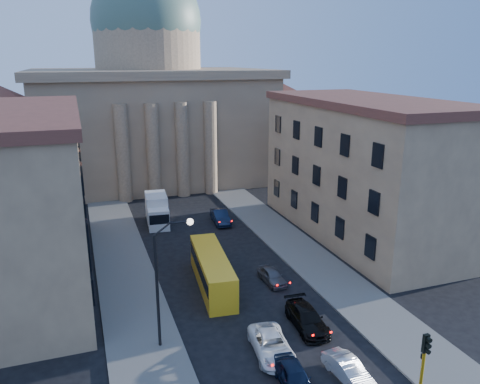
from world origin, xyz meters
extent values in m
cube|color=#63605A|center=(-8.50, 18.00, 0.07)|extent=(5.00, 60.00, 0.15)
cube|color=#63605A|center=(8.50, 18.00, 0.07)|extent=(5.00, 60.00, 0.15)
cube|color=#7B624B|center=(0.00, 56.00, 8.00)|extent=(34.00, 26.00, 16.00)
cube|color=#7B624B|center=(0.00, 56.00, 16.40)|extent=(35.50, 27.50, 1.20)
cylinder|color=#7B624B|center=(0.00, 56.00, 20.00)|extent=(16.00, 16.00, 8.00)
sphere|color=#4A6559|center=(0.00, 56.00, 24.00)|extent=(16.40, 16.40, 16.40)
cube|color=#7B624B|center=(-21.00, 54.00, 5.50)|extent=(13.00, 13.00, 11.00)
cone|color=brown|center=(-21.00, 54.00, 13.00)|extent=(26.02, 26.02, 4.00)
cube|color=#7B624B|center=(21.00, 54.00, 5.50)|extent=(13.00, 13.00, 11.00)
cone|color=brown|center=(21.00, 54.00, 13.00)|extent=(26.02, 26.02, 4.00)
cylinder|color=#7B624B|center=(-6.00, 42.80, 6.50)|extent=(1.80, 1.80, 13.00)
cylinder|color=#7B624B|center=(-2.00, 42.80, 6.50)|extent=(1.80, 1.80, 13.00)
cylinder|color=#7B624B|center=(2.00, 42.80, 6.50)|extent=(1.80, 1.80, 13.00)
cylinder|color=#7B624B|center=(6.00, 42.80, 6.50)|extent=(1.80, 1.80, 13.00)
cube|color=tan|center=(-17.00, 22.00, 7.00)|extent=(11.00, 26.00, 14.00)
cube|color=brown|center=(-17.00, 22.00, 14.30)|extent=(11.60, 26.60, 0.80)
cube|color=tan|center=(17.00, 22.00, 7.00)|extent=(11.00, 26.00, 14.00)
cube|color=brown|center=(17.00, 22.00, 14.30)|extent=(11.60, 26.60, 0.80)
cylinder|color=gold|center=(5.30, -2.00, 1.60)|extent=(0.18, 0.18, 3.20)
cube|color=black|center=(5.30, -2.00, 3.75)|extent=(0.34, 0.22, 1.10)
cylinder|color=#FF0C05|center=(5.30, -2.12, 4.11)|extent=(0.20, 0.03, 0.20)
cylinder|color=orange|center=(5.30, -2.12, 3.75)|extent=(0.20, 0.03, 0.20)
cylinder|color=#0CE526|center=(5.30, -2.12, 3.39)|extent=(0.20, 0.03, 0.20)
cube|color=black|center=(5.30, -1.90, 2.90)|extent=(0.22, 0.10, 0.30)
cylinder|color=black|center=(-7.50, 8.00, 4.00)|extent=(0.20, 0.20, 8.00)
cylinder|color=black|center=(-6.95, 8.00, 8.35)|extent=(1.30, 0.12, 0.96)
cylinder|color=black|center=(-5.95, 8.00, 8.65)|extent=(1.30, 0.12, 0.12)
sphere|color=white|center=(-5.20, 8.00, 8.60)|extent=(0.44, 0.44, 0.44)
imported|color=black|center=(-0.80, 1.37, 0.71)|extent=(2.01, 4.28, 1.41)
imported|color=#B3B7BB|center=(2.58, 1.00, 0.63)|extent=(1.70, 3.95, 1.26)
imported|color=white|center=(-0.81, 4.78, 0.68)|extent=(2.83, 5.13, 1.36)
imported|color=black|center=(2.83, 6.89, 0.71)|extent=(2.31, 5.02, 1.42)
imported|color=#535359|center=(3.23, 14.15, 0.63)|extent=(1.63, 3.74, 1.26)
imported|color=black|center=(3.48, 30.11, 0.77)|extent=(1.99, 4.80, 1.55)
cube|color=yellow|center=(-1.79, 15.24, 1.41)|extent=(3.24, 10.16, 2.81)
cube|color=black|center=(-1.79, 15.24, 1.86)|extent=(3.24, 9.63, 1.00)
cylinder|color=black|center=(-3.05, 11.72, 0.45)|extent=(0.36, 0.93, 0.91)
cylinder|color=black|center=(-1.24, 11.54, 0.45)|extent=(0.36, 0.93, 0.91)
cylinder|color=black|center=(-2.33, 18.94, 0.45)|extent=(0.36, 0.93, 0.91)
cylinder|color=black|center=(-0.52, 18.76, 0.45)|extent=(0.36, 0.93, 0.91)
cube|color=silver|center=(-3.66, 30.56, 1.19)|extent=(2.48, 2.57, 2.38)
cube|color=black|center=(-3.75, 29.42, 1.49)|extent=(2.19, 0.31, 1.09)
cube|color=silver|center=(-3.42, 33.23, 1.74)|extent=(2.74, 4.36, 3.08)
cylinder|color=black|center=(-4.68, 30.25, 0.45)|extent=(0.35, 0.91, 0.89)
cylinder|color=black|center=(-2.70, 30.07, 0.45)|extent=(0.35, 0.91, 0.89)
cylinder|color=black|center=(-4.33, 34.21, 0.45)|extent=(0.35, 0.91, 0.89)
cylinder|color=black|center=(-2.35, 34.03, 0.45)|extent=(0.35, 0.91, 0.89)
camera|label=1|loc=(-11.47, -19.46, 18.57)|focal=35.00mm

